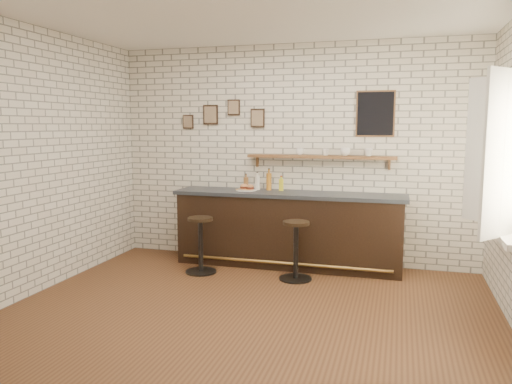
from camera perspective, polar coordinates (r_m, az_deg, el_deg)
ground at (r=5.33m, az=-0.52°, el=-13.24°), size 5.00×5.00×0.00m
bar_counter at (r=6.77m, az=3.70°, el=-4.26°), size 3.10×0.65×1.01m
sandwich_plate at (r=6.86m, az=-1.11°, el=0.22°), size 0.28×0.28×0.01m
ciabatta_sandwich at (r=6.85m, az=-1.03°, el=0.57°), size 0.23×0.15×0.07m
potato_chips at (r=6.86m, az=-1.28°, el=0.30°), size 0.26×0.18×0.00m
bitters_bottle_brown at (r=6.97m, az=-1.15°, el=1.05°), size 0.07×0.07×0.22m
bitters_bottle_white at (r=6.92m, az=0.16°, el=1.09°), size 0.06×0.06×0.25m
bitters_bottle_amber at (r=6.88m, az=1.48°, el=1.23°), size 0.07×0.07×0.30m
condiment_bottle_yellow at (r=6.84m, az=2.90°, el=0.88°), size 0.06×0.06×0.21m
bar_stool_left at (r=6.52m, az=-6.35°, el=-5.82°), size 0.40×0.40×0.73m
bar_stool_right at (r=6.20m, az=4.58°, el=-6.45°), size 0.41×0.41×0.73m
wall_shelf at (r=6.77m, az=7.36°, el=4.00°), size 2.00×0.18×0.18m
shelf_cup_a at (r=6.81m, az=5.04°, el=4.61°), size 0.15×0.15×0.09m
shelf_cup_b at (r=6.75m, az=7.98°, el=4.53°), size 0.13×0.13×0.09m
shelf_cup_c at (r=6.72m, az=10.16°, el=4.55°), size 0.18×0.18×0.11m
shelf_cup_d at (r=6.70m, az=12.75°, el=4.46°), size 0.13×0.13×0.10m
back_wall_decor at (r=6.86m, az=6.10°, el=8.81°), size 2.96×0.02×0.56m
window_sill at (r=5.26m, az=26.50°, el=-4.14°), size 0.20×1.35×0.06m
casement_window at (r=5.16m, az=26.53°, el=4.05°), size 0.40×1.30×1.56m
book_lower at (r=5.20m, az=26.42°, el=-3.81°), size 0.20×0.26×0.02m
book_upper at (r=5.19m, az=26.44°, el=-3.61°), size 0.16×0.21×0.02m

